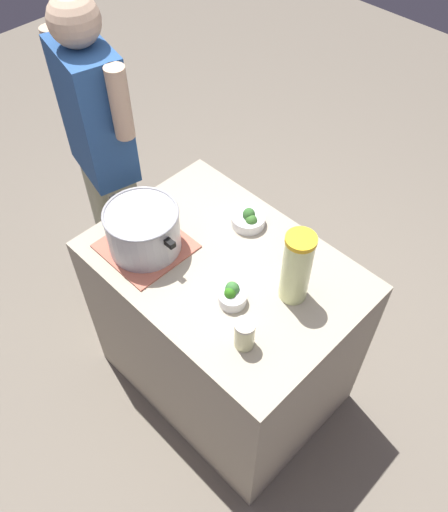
{
  "coord_description": "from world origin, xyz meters",
  "views": [
    {
      "loc": [
        -0.9,
        0.9,
        2.45
      ],
      "look_at": [
        0.0,
        0.0,
        0.94
      ],
      "focal_mm": 37.06,
      "sensor_mm": 36.0,
      "label": 1
    }
  ],
  "objects": [
    {
      "name": "counter_slab",
      "position": [
        0.0,
        0.0,
        0.45
      ],
      "size": [
        1.03,
        0.73,
        0.89
      ],
      "primitive_type": "cube",
      "color": "tan",
      "rests_on": "ground_plane"
    },
    {
      "name": "cooking_pot",
      "position": [
        0.28,
        0.15,
        1.0
      ],
      "size": [
        0.35,
        0.29,
        0.18
      ],
      "color": "#B7B7BC",
      "rests_on": "dish_cloth"
    },
    {
      "name": "dish_cloth",
      "position": [
        0.28,
        0.15,
        0.9
      ],
      "size": [
        0.31,
        0.31,
        0.01
      ],
      "primitive_type": "cube",
      "color": "#BB6550",
      "rests_on": "counter_slab"
    },
    {
      "name": "broccoli_bowl_front",
      "position": [
        -0.14,
        0.1,
        0.93
      ],
      "size": [
        0.1,
        0.1,
        0.08
      ],
      "color": "silver",
      "rests_on": "counter_slab"
    },
    {
      "name": "ground_plane",
      "position": [
        0.0,
        0.0,
        0.0
      ],
      "size": [
        8.0,
        8.0,
        0.0
      ],
      "primitive_type": "plane",
      "color": "#74695B"
    },
    {
      "name": "person_cook",
      "position": [
        0.82,
        -0.05,
        0.91
      ],
      "size": [
        0.5,
        0.27,
        1.64
      ],
      "color": "#A7A78A",
      "rests_on": "ground_plane"
    },
    {
      "name": "broccoli_bowl_center",
      "position": [
        0.08,
        -0.22,
        0.92
      ],
      "size": [
        0.14,
        0.14,
        0.08
      ],
      "color": "silver",
      "rests_on": "counter_slab"
    },
    {
      "name": "lemonade_pitcher",
      "position": [
        -0.27,
        -0.08,
        1.05
      ],
      "size": [
        0.11,
        0.11,
        0.3
      ],
      "color": "#E9F4A4",
      "rests_on": "counter_slab"
    },
    {
      "name": "mason_jar",
      "position": [
        -0.29,
        0.2,
        0.96
      ],
      "size": [
        0.07,
        0.07,
        0.12
      ],
      "color": "beige",
      "rests_on": "counter_slab"
    }
  ]
}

